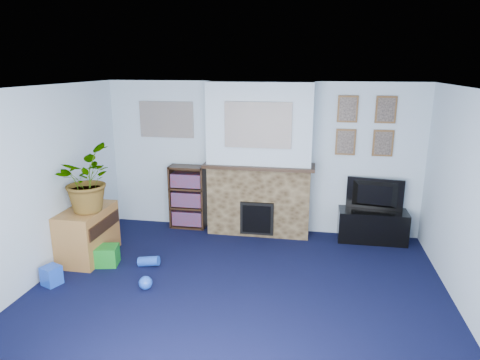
% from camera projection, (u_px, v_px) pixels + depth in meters
% --- Properties ---
extents(floor, '(5.00, 4.50, 0.01)m').
position_uv_depth(floor, '(235.00, 298.00, 5.01)').
color(floor, black).
rests_on(floor, ground).
extents(ceiling, '(5.00, 4.50, 0.01)m').
position_uv_depth(ceiling, '(235.00, 89.00, 4.38)').
color(ceiling, white).
rests_on(ceiling, wall_back).
extents(wall_back, '(5.00, 0.04, 2.40)m').
position_uv_depth(wall_back, '(261.00, 158.00, 6.84)').
color(wall_back, silver).
rests_on(wall_back, ground).
extents(wall_front, '(5.00, 0.04, 2.40)m').
position_uv_depth(wall_front, '(166.00, 314.00, 2.56)').
color(wall_front, silver).
rests_on(wall_front, ground).
extents(wall_left, '(0.04, 4.50, 2.40)m').
position_uv_depth(wall_left, '(30.00, 189.00, 5.12)').
color(wall_left, silver).
rests_on(wall_left, ground).
extents(wall_right, '(0.04, 4.50, 2.40)m').
position_uv_depth(wall_right, '(480.00, 214.00, 4.28)').
color(wall_right, silver).
rests_on(wall_right, ground).
extents(chimney_breast, '(1.72, 0.50, 2.40)m').
position_uv_depth(chimney_breast, '(259.00, 162.00, 6.65)').
color(chimney_breast, brown).
rests_on(chimney_breast, ground).
extents(collage_main, '(1.00, 0.03, 0.68)m').
position_uv_depth(collage_main, '(258.00, 125.00, 6.29)').
color(collage_main, gray).
rests_on(collage_main, chimney_breast).
extents(collage_left, '(0.90, 0.03, 0.58)m').
position_uv_depth(collage_left, '(167.00, 120.00, 6.93)').
color(collage_left, gray).
rests_on(collage_left, wall_back).
extents(portrait_tl, '(0.30, 0.03, 0.40)m').
position_uv_depth(portrait_tl, '(348.00, 109.00, 6.39)').
color(portrait_tl, brown).
rests_on(portrait_tl, wall_back).
extents(portrait_tr, '(0.30, 0.03, 0.40)m').
position_uv_depth(portrait_tr, '(386.00, 110.00, 6.30)').
color(portrait_tr, brown).
rests_on(portrait_tr, wall_back).
extents(portrait_bl, '(0.30, 0.03, 0.40)m').
position_uv_depth(portrait_bl, '(345.00, 142.00, 6.52)').
color(portrait_bl, brown).
rests_on(portrait_bl, wall_back).
extents(portrait_br, '(0.30, 0.03, 0.40)m').
position_uv_depth(portrait_br, '(383.00, 143.00, 6.43)').
color(portrait_br, brown).
rests_on(portrait_br, wall_back).
extents(tv_stand, '(1.03, 0.43, 0.49)m').
position_uv_depth(tv_stand, '(372.00, 227.00, 6.58)').
color(tv_stand, black).
rests_on(tv_stand, ground).
extents(television, '(0.85, 0.24, 0.49)m').
position_uv_depth(television, '(375.00, 195.00, 6.47)').
color(television, black).
rests_on(television, tv_stand).
extents(bookshelf, '(0.58, 0.28, 1.05)m').
position_uv_depth(bookshelf, '(188.00, 198.00, 7.08)').
color(bookshelf, black).
rests_on(bookshelf, ground).
extents(sideboard, '(0.51, 0.92, 0.72)m').
position_uv_depth(sideboard, '(88.00, 234.00, 5.99)').
color(sideboard, '#9F6B33').
rests_on(sideboard, ground).
extents(potted_plant, '(0.99, 1.03, 0.88)m').
position_uv_depth(potted_plant, '(84.00, 179.00, 5.72)').
color(potted_plant, '#26661E').
rests_on(potted_plant, sideboard).
extents(mantel_clock, '(0.10, 0.06, 0.14)m').
position_uv_depth(mantel_clock, '(254.00, 160.00, 6.60)').
color(mantel_clock, gold).
rests_on(mantel_clock, chimney_breast).
extents(mantel_candle, '(0.04, 0.04, 0.14)m').
position_uv_depth(mantel_candle, '(274.00, 160.00, 6.55)').
color(mantel_candle, '#B2BFC6').
rests_on(mantel_candle, chimney_breast).
extents(mantel_teddy, '(0.14, 0.14, 0.14)m').
position_uv_depth(mantel_teddy, '(223.00, 159.00, 6.69)').
color(mantel_teddy, gray).
rests_on(mantel_teddy, chimney_breast).
extents(mantel_can, '(0.07, 0.07, 0.13)m').
position_uv_depth(mantel_can, '(300.00, 162.00, 6.49)').
color(mantel_can, blue).
rests_on(mantel_can, chimney_breast).
extents(green_crate, '(0.38, 0.33, 0.27)m').
position_uv_depth(green_crate, '(105.00, 255.00, 5.81)').
color(green_crate, '#198C26').
rests_on(green_crate, ground).
extents(toy_ball, '(0.17, 0.17, 0.17)m').
position_uv_depth(toy_ball, '(146.00, 282.00, 5.18)').
color(toy_ball, blue).
rests_on(toy_ball, ground).
extents(toy_block, '(0.26, 0.26, 0.24)m').
position_uv_depth(toy_block, '(52.00, 276.00, 5.29)').
color(toy_block, blue).
rests_on(toy_block, ground).
extents(toy_tube, '(0.30, 0.13, 0.17)m').
position_uv_depth(toy_tube, '(149.00, 261.00, 5.78)').
color(toy_tube, blue).
rests_on(toy_tube, ground).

